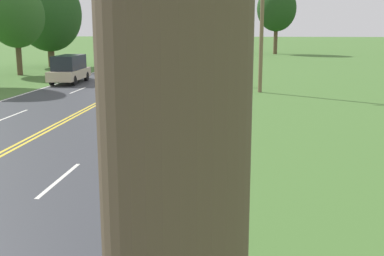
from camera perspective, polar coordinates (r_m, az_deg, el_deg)
hitchhiker_person at (r=8.50m, az=-1.16°, el=-8.36°), size 0.60×0.43×1.76m
suitcase at (r=8.87m, az=0.98°, el=-13.06°), size 0.38×0.17×0.60m
traffic_sign at (r=33.77m, az=4.14°, el=8.12°), size 0.60×0.10×2.41m
utility_pole_foreground at (r=0.82m, az=-1.97°, el=-14.77°), size 1.80×0.24×7.01m
utility_pole_midground at (r=30.30m, az=8.27°, el=12.01°), size 1.80×0.24×7.98m
tree_left_verge at (r=51.45m, az=-16.61°, el=12.82°), size 6.47×6.47×9.01m
tree_behind_sign at (r=43.50m, az=-20.14°, el=12.40°), size 4.64×4.64×7.62m
tree_mid_treeline at (r=74.41m, az=10.00°, el=13.75°), size 5.79×5.79×10.00m
car_champagne_van_approaching at (r=36.25m, az=-14.34°, el=6.81°), size 1.94×4.91×2.01m
car_red_sedan_mid_near at (r=52.85m, az=-6.32°, el=8.33°), size 1.95×4.41×1.58m
car_dark_green_sedan_mid_far at (r=68.54m, az=-4.44°, el=9.12°), size 2.15×4.65×1.40m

